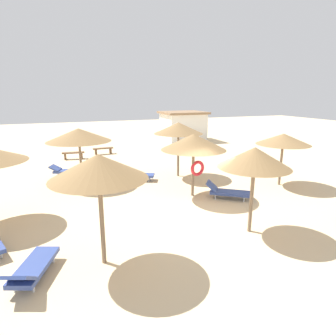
# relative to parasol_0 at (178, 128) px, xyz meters

# --- Properties ---
(ground_plane) EXTENTS (80.00, 80.00, 0.00)m
(ground_plane) POSITION_rel_parasol_0_xyz_m (-1.57, -5.50, -2.65)
(ground_plane) COLOR beige
(parasol_0) EXTENTS (2.64, 2.64, 2.96)m
(parasol_0) POSITION_rel_parasol_0_xyz_m (0.00, 0.00, 0.00)
(parasol_0) COLOR #75604C
(parasol_0) RESTS_ON ground
(parasol_1) EXTENTS (3.19, 3.19, 2.79)m
(parasol_1) POSITION_rel_parasol_0_xyz_m (-5.10, 0.69, -0.19)
(parasol_1) COLOR #75604C
(parasol_1) RESTS_ON ground
(parasol_2) EXTENTS (2.49, 2.49, 3.00)m
(parasol_2) POSITION_rel_parasol_0_xyz_m (-5.23, -7.11, 0.03)
(parasol_2) COLOR #75604C
(parasol_2) RESTS_ON ground
(parasol_5) EXTENTS (2.82, 2.82, 2.78)m
(parasol_5) POSITION_rel_parasol_0_xyz_m (-0.65, -3.18, -0.23)
(parasol_5) COLOR #75604C
(parasol_5) RESTS_ON ground
(parasol_6) EXTENTS (2.58, 2.58, 2.58)m
(parasol_6) POSITION_rel_parasol_0_xyz_m (4.11, -3.32, -0.35)
(parasol_6) COLOR #75604C
(parasol_6) RESTS_ON ground
(parasol_8) EXTENTS (2.29, 2.29, 2.84)m
(parasol_8) POSITION_rel_parasol_0_xyz_m (-0.42, -7.00, -0.15)
(parasol_8) COLOR #75604C
(parasol_8) RESTS_ON ground
(lounger_0) EXTENTS (1.97, 1.38, 0.76)m
(lounger_0) POSITION_rel_parasol_0_xyz_m (-2.44, 0.03, -2.33)
(lounger_0) COLOR #33478C
(lounger_0) RESTS_ON ground
(lounger_1) EXTENTS (2.01, 1.34, 0.62)m
(lounger_1) POSITION_rel_parasol_0_xyz_m (-5.74, 2.16, -2.34)
(lounger_1) COLOR #33478C
(lounger_1) RESTS_ON ground
(lounger_2) EXTENTS (1.28, 2.00, 0.70)m
(lounger_2) POSITION_rel_parasol_0_xyz_m (-6.99, -7.22, -2.33)
(lounger_2) COLOR #33478C
(lounger_2) RESTS_ON ground
(lounger_5) EXTENTS (1.90, 1.64, 0.73)m
(lounger_5) POSITION_rel_parasol_0_xyz_m (0.56, -4.08, -2.33)
(lounger_5) COLOR #33478C
(lounger_5) RESTS_ON ground
(bench_0) EXTENTS (1.52, 0.46, 0.49)m
(bench_0) POSITION_rel_parasol_0_xyz_m (-2.93, 7.54, -2.30)
(bench_0) COLOR brown
(bench_0) RESTS_ON ground
(bench_1) EXTENTS (1.54, 0.56, 0.49)m
(bench_1) POSITION_rel_parasol_0_xyz_m (-5.14, 6.61, -2.30)
(bench_1) COLOR brown
(bench_1) RESTS_ON ground
(beach_cabana) EXTENTS (4.08, 3.67, 2.77)m
(beach_cabana) POSITION_rel_parasol_0_xyz_m (5.44, 11.53, -1.24)
(beach_cabana) COLOR white
(beach_cabana) RESTS_ON ground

